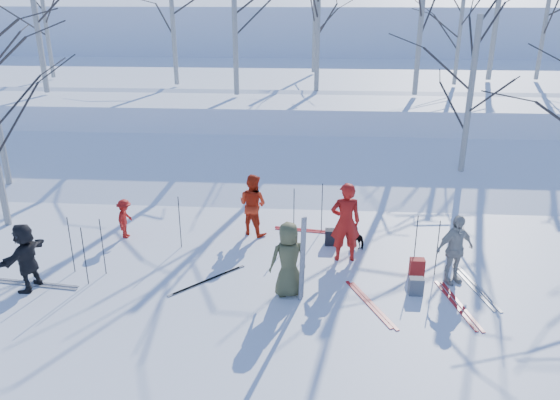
# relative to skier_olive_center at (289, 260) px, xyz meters

# --- Properties ---
(ground) EXTENTS (120.00, 120.00, 0.00)m
(ground) POSITION_rel_skier_olive_center_xyz_m (-0.32, 0.60, -0.81)
(ground) COLOR white
(ground) RESTS_ON ground
(snow_ramp) EXTENTS (70.00, 9.49, 4.12)m
(snow_ramp) POSITION_rel_skier_olive_center_xyz_m (-0.32, 7.60, -0.66)
(snow_ramp) COLOR white
(snow_ramp) RESTS_ON ground
(snow_plateau) EXTENTS (70.00, 18.00, 2.20)m
(snow_plateau) POSITION_rel_skier_olive_center_xyz_m (-0.32, 17.60, 0.19)
(snow_plateau) COLOR white
(snow_plateau) RESTS_ON ground
(far_hill) EXTENTS (90.00, 30.00, 6.00)m
(far_hill) POSITION_rel_skier_olive_center_xyz_m (-0.32, 38.60, 1.19)
(far_hill) COLOR white
(far_hill) RESTS_ON ground
(skier_olive_center) EXTENTS (0.91, 0.73, 1.62)m
(skier_olive_center) POSITION_rel_skier_olive_center_xyz_m (0.00, 0.00, 0.00)
(skier_olive_center) COLOR #4D4E2F
(skier_olive_center) RESTS_ON ground
(skier_red_north) EXTENTS (0.75, 0.54, 1.92)m
(skier_red_north) POSITION_rel_skier_olive_center_xyz_m (1.23, 1.66, 0.15)
(skier_red_north) COLOR #A9140F
(skier_red_north) RESTS_ON ground
(skier_redor_behind) EXTENTS (0.99, 0.92, 1.62)m
(skier_redor_behind) POSITION_rel_skier_olive_center_xyz_m (-1.08, 2.98, 0.00)
(skier_redor_behind) COLOR red
(skier_redor_behind) RESTS_ON ground
(skier_red_seated) EXTENTS (0.41, 0.68, 1.03)m
(skier_red_seated) POSITION_rel_skier_olive_center_xyz_m (-4.32, 2.53, -0.29)
(skier_red_seated) COLOR #A9140F
(skier_red_seated) RESTS_ON ground
(skier_cream_east) EXTENTS (0.99, 0.73, 1.57)m
(skier_cream_east) POSITION_rel_skier_olive_center_xyz_m (3.53, 0.76, -0.03)
(skier_cream_east) COLOR beige
(skier_cream_east) RESTS_ON ground
(skier_grey_west) EXTENTS (0.73, 1.45, 1.50)m
(skier_grey_west) POSITION_rel_skier_olive_center_xyz_m (-5.51, -0.14, -0.06)
(skier_grey_west) COLOR black
(skier_grey_west) RESTS_ON ground
(dog) EXTENTS (0.49, 0.60, 0.46)m
(dog) POSITION_rel_skier_olive_center_xyz_m (1.63, 2.40, -0.58)
(dog) COLOR black
(dog) RESTS_ON ground
(upright_ski_left) EXTENTS (0.12, 0.17, 1.90)m
(upright_ski_left) POSITION_rel_skier_olive_center_xyz_m (0.28, -0.28, 0.14)
(upright_ski_left) COLOR silver
(upright_ski_left) RESTS_ON ground
(upright_ski_right) EXTENTS (0.12, 0.23, 1.89)m
(upright_ski_right) POSITION_rel_skier_olive_center_xyz_m (0.31, -0.21, 0.14)
(upright_ski_right) COLOR silver
(upright_ski_right) RESTS_ON ground
(ski_pair_a) EXTENTS (0.99, 1.98, 0.02)m
(ski_pair_a) POSITION_rel_skier_olive_center_xyz_m (4.00, 0.49, -0.80)
(ski_pair_a) COLOR silver
(ski_pair_a) RESTS_ON ground
(ski_pair_b) EXTENTS (1.59, 2.05, 0.02)m
(ski_pair_b) POSITION_rel_skier_olive_center_xyz_m (1.69, -0.30, -0.80)
(ski_pair_b) COLOR red
(ski_pair_b) RESTS_ON ground
(ski_pair_c) EXTENTS (2.10, 2.10, 0.02)m
(ski_pair_c) POSITION_rel_skier_olive_center_xyz_m (-1.80, 0.42, -0.80)
(ski_pair_c) COLOR silver
(ski_pair_c) RESTS_ON ground
(ski_pair_d) EXTENTS (0.63, 1.95, 0.02)m
(ski_pair_d) POSITION_rel_skier_olive_center_xyz_m (-5.46, 0.01, -0.80)
(ski_pair_d) COLOR silver
(ski_pair_d) RESTS_ON ground
(ski_pair_e) EXTENTS (0.71, 1.95, 0.02)m
(ski_pair_e) POSITION_rel_skier_olive_center_xyz_m (0.41, 3.22, -0.80)
(ski_pair_e) COLOR red
(ski_pair_e) RESTS_ON ground
(ski_pair_f) EXTENTS (0.98, 1.98, 0.02)m
(ski_pair_f) POSITION_rel_skier_olive_center_xyz_m (3.46, -0.22, -0.80)
(ski_pair_f) COLOR red
(ski_pair_f) RESTS_ON ground
(ski_pole_a) EXTENTS (0.02, 0.02, 1.34)m
(ski_pole_a) POSITION_rel_skier_olive_center_xyz_m (-4.15, 0.59, -0.14)
(ski_pole_a) COLOR black
(ski_pole_a) RESTS_ON ground
(ski_pole_b) EXTENTS (0.02, 0.02, 1.34)m
(ski_pole_b) POSITION_rel_skier_olive_center_xyz_m (3.22, 1.03, -0.14)
(ski_pole_b) COLOR black
(ski_pole_b) RESTS_ON ground
(ski_pole_c) EXTENTS (0.02, 0.02, 1.34)m
(ski_pole_c) POSITION_rel_skier_olive_center_xyz_m (0.70, 3.22, -0.14)
(ski_pole_c) COLOR black
(ski_pole_c) RESTS_ON ground
(ski_pole_d) EXTENTS (0.02, 0.02, 1.34)m
(ski_pole_d) POSITION_rel_skier_olive_center_xyz_m (-4.89, 0.64, -0.14)
(ski_pole_d) COLOR black
(ski_pole_d) RESTS_ON ground
(ski_pole_e) EXTENTS (0.02, 0.02, 1.34)m
(ski_pole_e) POSITION_rel_skier_olive_center_xyz_m (-4.36, 0.12, -0.14)
(ski_pole_e) COLOR black
(ski_pole_e) RESTS_ON ground
(ski_pole_f) EXTENTS (0.02, 0.02, 1.34)m
(ski_pole_f) POSITION_rel_skier_olive_center_xyz_m (2.79, 1.27, -0.14)
(ski_pole_f) COLOR black
(ski_pole_f) RESTS_ON ground
(ski_pole_g) EXTENTS (0.02, 0.02, 1.34)m
(ski_pole_g) POSITION_rel_skier_olive_center_xyz_m (-2.77, 2.04, -0.14)
(ski_pole_g) COLOR black
(ski_pole_g) RESTS_ON ground
(ski_pole_h) EXTENTS (0.02, 0.02, 1.34)m
(ski_pole_h) POSITION_rel_skier_olive_center_xyz_m (-0.01, 2.80, -0.14)
(ski_pole_h) COLOR black
(ski_pole_h) RESTS_ON ground
(backpack_red) EXTENTS (0.32, 0.22, 0.42)m
(backpack_red) POSITION_rel_skier_olive_center_xyz_m (2.81, 0.96, -0.60)
(backpack_red) COLOR #A81E19
(backpack_red) RESTS_ON ground
(backpack_grey) EXTENTS (0.30, 0.20, 0.38)m
(backpack_grey) POSITION_rel_skier_olive_center_xyz_m (2.67, 0.17, -0.62)
(backpack_grey) COLOR #55585D
(backpack_grey) RESTS_ON ground
(backpack_dark) EXTENTS (0.34, 0.24, 0.40)m
(backpack_dark) POSITION_rel_skier_olive_center_xyz_m (0.96, 2.45, -0.61)
(backpack_dark) COLOR black
(backpack_dark) RESTS_ON ground
(birch_plateau_a) EXTENTS (4.07, 4.07, 4.96)m
(birch_plateau_a) POSITION_rel_skier_olive_center_xyz_m (0.28, 17.10, 3.87)
(birch_plateau_a) COLOR silver
(birch_plateau_a) RESTS_ON snow_plateau
(birch_plateau_e) EXTENTS (3.40, 3.40, 4.00)m
(birch_plateau_e) POSITION_rel_skier_olive_center_xyz_m (6.28, 13.83, 3.39)
(birch_plateau_e) COLOR silver
(birch_plateau_e) RESTS_ON snow_plateau
(birch_plateau_f) EXTENTS (4.94, 4.94, 6.20)m
(birch_plateau_f) POSITION_rel_skier_olive_center_xyz_m (-2.59, 10.88, 4.49)
(birch_plateau_f) COLOR silver
(birch_plateau_f) RESTS_ON snow_plateau
(birch_plateau_h) EXTENTS (4.53, 4.53, 5.62)m
(birch_plateau_h) POSITION_rel_skier_olive_center_xyz_m (-5.46, 13.06, 4.20)
(birch_plateau_h) COLOR silver
(birch_plateau_h) RESTS_ON snow_plateau
(birch_plateau_i) EXTENTS (4.80, 4.80, 6.00)m
(birch_plateau_i) POSITION_rel_skier_olive_center_xyz_m (0.46, 11.94, 4.39)
(birch_plateau_i) COLOR silver
(birch_plateau_i) RESTS_ON snow_plateau
(birch_plateau_j) EXTENTS (4.37, 4.37, 5.38)m
(birch_plateau_j) POSITION_rel_skier_olive_center_xyz_m (10.27, 15.49, 4.08)
(birch_plateau_j) COLOR silver
(birch_plateau_j) RESTS_ON snow_plateau
(birch_plateau_k) EXTENTS (4.24, 4.24, 5.20)m
(birch_plateau_k) POSITION_rel_skier_olive_center_xyz_m (-11.61, 14.64, 3.99)
(birch_plateau_k) COLOR silver
(birch_plateau_k) RESTS_ON snow_plateau
(birch_plateau_l) EXTENTS (4.80, 4.80, 6.00)m
(birch_plateau_l) POSITION_rel_skier_olive_center_xyz_m (4.23, 11.30, 4.39)
(birch_plateau_l) COLOR silver
(birch_plateau_l) RESTS_ON snow_plateau
(birch_edge_e) EXTENTS (4.32, 4.32, 5.32)m
(birch_edge_e) POSITION_rel_skier_olive_center_xyz_m (5.10, 6.79, 1.85)
(birch_edge_e) COLOR silver
(birch_edge_e) RESTS_ON ground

